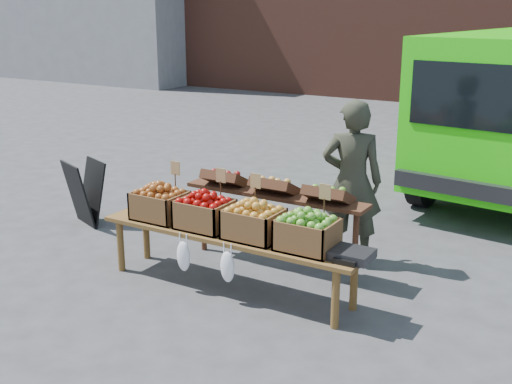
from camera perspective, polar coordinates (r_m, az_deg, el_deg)
The scene contains 10 objects.
ground at distance 6.37m, azimuth -4.52°, elevation -8.27°, with size 80.00×80.00×0.00m, color #3E3E41.
vendor at distance 6.76m, azimuth 8.52°, elevation 0.90°, with size 0.63×0.42×1.74m, color #2C2E21.
chalkboard_sign at distance 8.23m, azimuth -14.95°, elevation -0.05°, with size 0.54×0.30×0.81m, color black, non-canonical shape.
back_table at distance 6.63m, azimuth 1.64°, elevation -2.40°, with size 2.10×0.44×1.04m, color #402314, non-canonical shape.
display_bench at distance 6.18m, azimuth -2.40°, elevation -6.16°, with size 2.70×0.56×0.57m, color brown, non-canonical shape.
crate_golden_apples at distance 6.50m, azimuth -8.54°, elevation -1.19°, with size 0.50×0.40×0.28m, color brown, non-canonical shape.
crate_russet_pears at distance 6.18m, azimuth -4.58°, elevation -1.99°, with size 0.50×0.40×0.28m, color #760401, non-canonical shape.
crate_red_apples at distance 5.89m, azimuth -0.21°, elevation -2.86°, with size 0.50×0.40×0.28m, color #A7831B, non-canonical shape.
crate_green_apples at distance 5.64m, azimuth 4.58°, elevation -3.79°, with size 0.50×0.40×0.28m, color #3C7F1E, non-canonical shape.
weighing_scale at distance 5.51m, azimuth 8.53°, elevation -5.52°, with size 0.34×0.30×0.08m, color black.
Camera 1 is at (3.40, -4.70, 2.64)m, focal length 45.00 mm.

